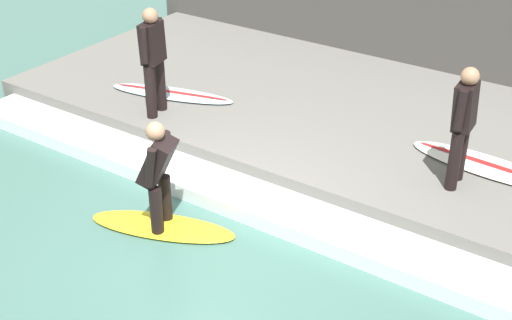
% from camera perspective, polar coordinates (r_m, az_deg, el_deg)
% --- Properties ---
extents(ground_plane, '(28.00, 28.00, 0.00)m').
position_cam_1_polar(ground_plane, '(8.38, -2.96, -6.29)').
color(ground_plane, '#426B60').
extents(concrete_ledge, '(4.40, 10.47, 0.36)m').
position_cam_1_polar(concrete_ledge, '(10.72, 7.71, 3.05)').
color(concrete_ledge, '#66635E').
rests_on(concrete_ledge, ground_plane).
extents(back_wall, '(0.50, 10.99, 1.79)m').
position_cam_1_polar(back_wall, '(12.55, 13.20, 10.02)').
color(back_wall, '#474442').
rests_on(back_wall, ground_plane).
extents(wave_foam_crest, '(0.71, 9.94, 0.20)m').
position_cam_1_polar(wave_foam_crest, '(8.83, -0.03, -3.42)').
color(wave_foam_crest, silver).
rests_on(wave_foam_crest, ground_plane).
extents(surfboard_riding, '(1.11, 1.88, 0.06)m').
position_cam_1_polar(surfboard_riding, '(8.59, -7.49, -5.29)').
color(surfboard_riding, yellow).
rests_on(surfboard_riding, ground_plane).
extents(surfer_riding, '(0.50, 0.53, 1.35)m').
position_cam_1_polar(surfer_riding, '(8.18, -7.83, -0.80)').
color(surfer_riding, black).
rests_on(surfer_riding, surfboard_riding).
extents(surfer_waiting_near, '(0.52, 0.27, 1.51)m').
position_cam_1_polar(surfer_waiting_near, '(8.66, 16.24, 3.04)').
color(surfer_waiting_near, black).
rests_on(surfer_waiting_near, concrete_ledge).
extents(surfboard_waiting_near, '(0.73, 2.10, 0.07)m').
position_cam_1_polar(surfboard_waiting_near, '(9.49, 18.06, -0.46)').
color(surfboard_waiting_near, white).
rests_on(surfboard_waiting_near, concrete_ledge).
extents(surfer_waiting_far, '(0.53, 0.31, 1.58)m').
position_cam_1_polar(surfer_waiting_far, '(10.24, -8.24, 8.25)').
color(surfer_waiting_far, black).
rests_on(surfer_waiting_far, concrete_ledge).
extents(surfboard_waiting_far, '(0.97, 2.07, 0.07)m').
position_cam_1_polar(surfboard_waiting_far, '(11.12, -6.76, 5.30)').
color(surfboard_waiting_far, silver).
rests_on(surfboard_waiting_far, concrete_ledge).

